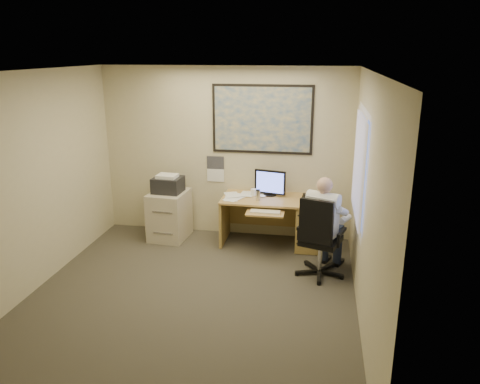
% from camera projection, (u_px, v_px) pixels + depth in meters
% --- Properties ---
extents(room_shell, '(4.00, 4.50, 2.70)m').
position_uv_depth(room_shell, '(187.00, 194.00, 5.33)').
color(room_shell, '#3B382E').
rests_on(room_shell, ground).
extents(desk, '(1.60, 0.97, 1.15)m').
position_uv_depth(desk, '(296.00, 218.00, 7.19)').
color(desk, tan).
rests_on(desk, ground).
extents(world_map, '(1.56, 0.03, 1.06)m').
position_uv_depth(world_map, '(262.00, 119.00, 7.18)').
color(world_map, '#1E4C93').
rests_on(world_map, room_shell).
extents(wall_calendar, '(0.28, 0.01, 0.42)m').
position_uv_depth(wall_calendar, '(215.00, 169.00, 7.55)').
color(wall_calendar, white).
rests_on(wall_calendar, room_shell).
extents(window_blinds, '(0.06, 1.40, 1.30)m').
position_uv_depth(window_blinds, '(360.00, 167.00, 5.71)').
color(window_blinds, beige).
rests_on(window_blinds, room_shell).
extents(filing_cabinet, '(0.60, 0.70, 1.06)m').
position_uv_depth(filing_cabinet, '(169.00, 211.00, 7.48)').
color(filing_cabinet, beige).
rests_on(filing_cabinet, ground).
extents(office_chair, '(0.84, 0.84, 1.12)m').
position_uv_depth(office_chair, '(321.00, 253.00, 6.22)').
color(office_chair, black).
rests_on(office_chair, ground).
extents(person, '(0.81, 0.93, 1.35)m').
position_uv_depth(person, '(322.00, 227.00, 6.19)').
color(person, silver).
rests_on(person, office_chair).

